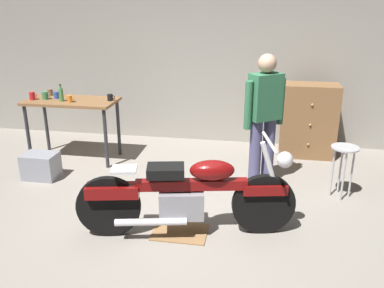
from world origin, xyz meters
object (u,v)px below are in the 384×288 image
Objects in this scene: wooden_dresser at (309,121)px; mug_orange_travel at (70,99)px; mug_red_diner at (32,96)px; bottle at (61,95)px; mug_blue_enamel at (57,95)px; mug_brown_stoneware at (51,92)px; person_standing at (264,116)px; shop_stool at (344,158)px; mug_black_matte at (110,97)px; mug_green_speckled at (45,96)px; storage_bin at (41,166)px; motorcycle at (188,194)px.

mug_orange_travel is (-3.36, -0.87, 0.40)m from wooden_dresser.
bottle is at bearing -1.16° from mug_red_diner.
wooden_dresser is 3.74m from mug_blue_enamel.
bottle is (0.33, -0.31, 0.05)m from mug_brown_stoneware.
wooden_dresser is (0.68, 1.19, -0.38)m from person_standing.
shop_stool is 2.66× the size of bottle.
person_standing is 14.40× the size of mug_red_diner.
mug_black_matte is (1.12, 0.14, -0.01)m from mug_red_diner.
mug_blue_enamel is (0.30, 0.14, -0.01)m from mug_red_diner.
person_standing is 3.14m from mug_green_speckled.
bottle is (-2.83, 0.36, 0.07)m from person_standing.
mug_red_diner is (-3.96, -0.82, 0.41)m from wooden_dresser.
bottle is at bearing 165.37° from mug_orange_travel.
mug_orange_travel is (0.20, 0.61, 0.78)m from storage_bin.
mug_blue_enamel is (0.14, 0.08, -0.01)m from mug_green_speckled.
shop_stool is 6.16× the size of mug_brown_stoneware.
wooden_dresser reaches higher than mug_brown_stoneware.
person_standing is at bearing -6.40° from mug_red_diner.
person_standing is 15.84× the size of mug_orange_travel.
person_standing reaches higher than storage_bin.
mug_green_speckled is at bearing -168.58° from wooden_dresser.
mug_orange_travel reaches higher than storage_bin.
person_standing is 3.30m from mug_red_diner.
mug_green_speckled is at bearing -175.00° from mug_black_matte.
bottle reaches higher than mug_orange_travel.
mug_red_diner is (-0.12, -0.30, 0.01)m from mug_brown_stoneware.
storage_bin is at bearing -108.36° from mug_orange_travel.
shop_stool is 0.58× the size of wooden_dresser.
mug_green_speckled is (-3.79, -0.77, 0.41)m from wooden_dresser.
motorcycle is at bearing -38.57° from mug_blue_enamel.
wooden_dresser is at bearing 22.56° from storage_bin.
bottle is (0.45, -0.01, 0.04)m from mug_red_diner.
storage_bin is 1.05m from bottle.
mug_brown_stoneware is 0.46m from bottle.
mug_black_matte is at bearing 12.71° from bottle.
wooden_dresser is at bearing 49.43° from motorcycle.
mug_brown_stoneware is (-3.84, -0.52, 0.40)m from wooden_dresser.
mug_brown_stoneware is (-3.16, 0.67, 0.02)m from person_standing.
mug_brown_stoneware is at bearing 170.73° from mug_black_matte.
motorcycle is 1.56m from person_standing.
mug_blue_enamel is at bearing -169.39° from wooden_dresser.
person_standing is at bearing -13.24° from mug_black_matte.
mug_blue_enamel is at bearing 147.62° from mug_orange_travel.
mug_black_matte is at bearing 5.00° from mug_green_speckled.
mug_blue_enamel is at bearing 96.52° from storage_bin.
wooden_dresser is at bearing 10.61° from mug_blue_enamel.
person_standing is at bearing -9.66° from mug_blue_enamel.
storage_bin is 3.95× the size of mug_black_matte.
motorcycle is 20.48× the size of mug_orange_travel.
motorcycle is 2.42m from storage_bin.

